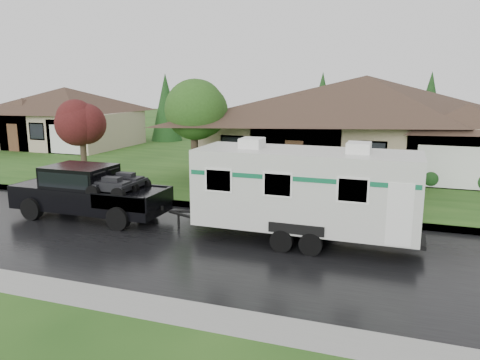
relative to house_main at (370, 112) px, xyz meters
name	(u,v)px	position (x,y,z in m)	size (l,w,h in m)	color
ground	(270,232)	(-2.29, -13.84, -3.59)	(140.00, 140.00, 0.00)	#214A17
road	(254,250)	(-2.29, -15.84, -3.59)	(140.00, 8.00, 0.01)	black
curb	(285,214)	(-2.29, -11.59, -3.52)	(140.00, 0.50, 0.15)	gray
lawn	(332,163)	(-2.29, 1.16, -3.52)	(140.00, 26.00, 0.15)	#214A17
house_main	(370,112)	(0.00, 0.00, 0.00)	(19.44, 10.80, 6.90)	#9C8969
house_far	(67,112)	(-24.07, 2.02, -0.62)	(10.80, 8.64, 5.80)	tan
tree_left_green	(194,111)	(-8.40, -7.15, 0.28)	(3.25, 3.25, 5.38)	#382B1E
tree_red	(81,122)	(-15.19, -7.59, -0.46)	(2.60, 2.60, 4.30)	#382B1E
shrub_row	(354,172)	(-0.29, -4.54, -2.94)	(13.60, 1.00, 1.00)	#143814
pickup_truck	(87,190)	(-9.74, -14.47, -2.47)	(6.29, 2.39, 2.10)	black
travel_trailer	(305,189)	(-0.93, -14.47, -1.74)	(7.76, 2.73, 3.48)	silver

